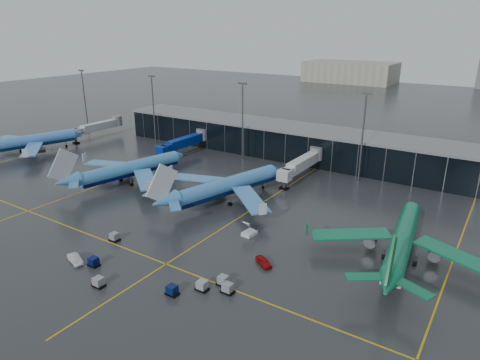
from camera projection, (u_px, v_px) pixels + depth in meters
The scene contains 13 objects.
ground at pixel (178, 223), 97.45m from camera, with size 600.00×600.00×0.00m, color #282B2D.
terminal_pier at pixel (299, 142), 144.43m from camera, with size 142.00×17.00×10.70m.
jet_bridges at pixel (183, 142), 147.84m from camera, with size 94.00×27.50×7.20m.
flood_masts at pixel (298, 126), 129.58m from camera, with size 203.00×0.50×25.50m.
taxi_lines at pixel (241, 217), 100.63m from camera, with size 220.00×120.00×0.02m.
airliner_klm_west at pixel (27, 134), 149.52m from camera, with size 38.47×43.81×13.46m, color #4489E1, non-canonical shape.
airliner_arkefly at pixel (131, 160), 121.28m from camera, with size 37.03×42.18×12.96m, color #3E8CCE, non-canonical shape.
airliner_klm_near at pixel (228, 176), 108.06m from camera, with size 37.67×42.91×13.19m, color #418CD8, non-canonical shape.
airliner_aer_lingus at pixel (404, 228), 80.66m from camera, with size 36.17×41.19×12.66m, color #0D6D48, non-canonical shape.
baggage_carts at pixel (159, 274), 75.84m from camera, with size 32.66×14.51×1.70m.
mobile_airstair at pixel (249, 232), 91.56m from camera, with size 2.46×3.37×3.45m.
service_van_red at pixel (264, 262), 79.90m from camera, with size 1.73×4.30×1.47m, color #9D0C0D.
service_van_white at pixel (75, 259), 80.77m from camera, with size 1.60×4.59×1.51m, color silver.
Camera 1 is at (60.30, -66.24, 42.02)m, focal length 32.00 mm.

